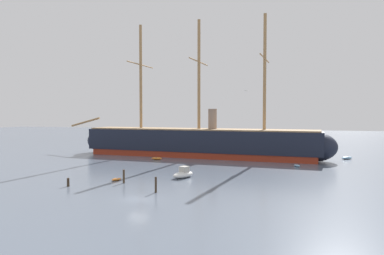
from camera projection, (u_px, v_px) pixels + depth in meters
name	position (u px, v px, depth m)	size (l,w,h in m)	color
ground_plane	(138.00, 199.00, 45.90)	(400.00, 400.00, 0.00)	slate
tall_ship	(199.00, 142.00, 90.38)	(71.89, 16.00, 34.56)	maroon
dinghy_foreground_left	(116.00, 179.00, 58.40)	(1.53, 1.94, 0.42)	orange
motorboat_near_centre	(183.00, 174.00, 61.01)	(3.61, 5.01, 1.94)	silver
dinghy_alongside_bow	(157.00, 158.00, 84.66)	(2.61, 1.22, 0.61)	orange
dinghy_alongside_stern	(297.00, 166.00, 73.67)	(1.73, 1.86, 0.42)	#7FB2D6
motorboat_far_left	(134.00, 147.00, 107.50)	(5.01, 2.64, 2.01)	#236670
dinghy_far_right	(347.00, 158.00, 85.35)	(3.08, 2.81, 0.69)	#7FB2D6
motorboat_distant_centre	(238.00, 149.00, 104.40)	(3.53, 3.41, 1.46)	silver
mooring_piling_nearest	(156.00, 185.00, 49.59)	(0.31, 0.31, 2.20)	#382B1E
mooring_piling_left_pair	(68.00, 182.00, 53.77)	(0.38, 0.38, 1.28)	#382B1E
mooring_piling_right_pair	(124.00, 176.00, 56.26)	(0.33, 0.33, 2.15)	#423323
seagull_in_flight	(246.00, 91.00, 68.05)	(0.70, 0.98, 0.13)	silver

